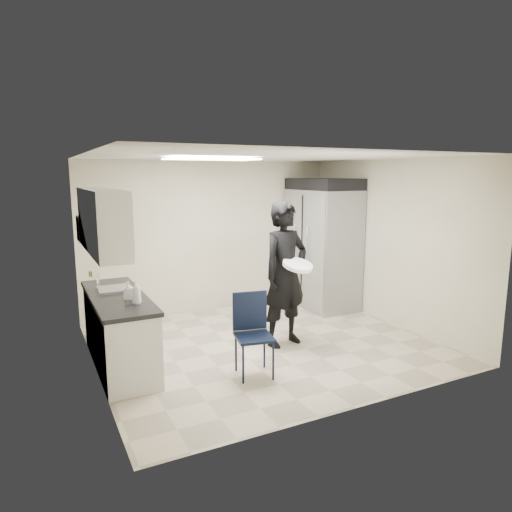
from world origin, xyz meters
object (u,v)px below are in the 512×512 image
lower_counter (119,332)px  commercial_fridge (322,249)px  folding_chair (254,337)px  man_tuxedo (285,274)px

lower_counter → commercial_fridge: (3.78, 1.07, 0.62)m
lower_counter → folding_chair: folding_chair is taller
commercial_fridge → folding_chair: commercial_fridge is taller
folding_chair → lower_counter: bearing=154.3°
commercial_fridge → folding_chair: (-2.41, -2.10, -0.57)m
lower_counter → commercial_fridge: 3.98m
man_tuxedo → lower_counter: bearing=161.5°
lower_counter → man_tuxedo: (2.22, -0.28, 0.58)m
commercial_fridge → folding_chair: size_ratio=2.20×
folding_chair → man_tuxedo: man_tuxedo is taller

